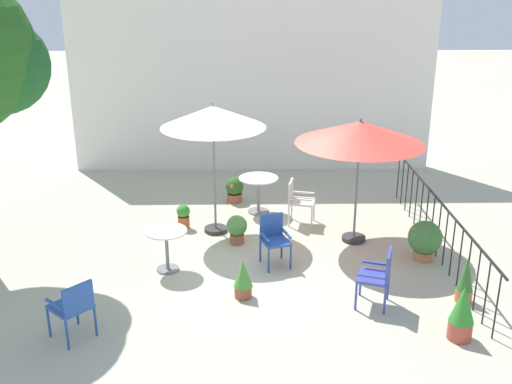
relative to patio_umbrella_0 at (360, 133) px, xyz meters
name	(u,v)px	position (x,y,z in m)	size (l,w,h in m)	color
ground_plane	(256,253)	(-1.83, -0.51, -2.07)	(60.00, 60.00, 0.00)	#B4B397
villa_facade	(252,79)	(-1.83, 4.49, 0.21)	(8.88, 0.30, 4.55)	white
terrace_railing	(437,216)	(1.35, -0.51, -1.38)	(0.03, 5.84, 1.01)	black
patio_umbrella_0	(360,133)	(0.00, 0.00, 0.00)	(2.30, 2.30, 2.34)	#2D2D2D
patio_umbrella_1	(213,118)	(-2.60, 0.46, 0.18)	(1.94, 1.94, 2.52)	#2D2D2D
cafe_table_0	(258,188)	(-1.75, 1.45, -1.53)	(0.81, 0.81, 0.76)	white
cafe_table_1	(167,243)	(-3.34, -1.13, -1.56)	(0.70, 0.70, 0.73)	silver
patio_chair_0	(73,305)	(-4.35, -3.14, -1.54)	(0.68, 0.68, 0.87)	#244DA1
patio_chair_1	(379,274)	(-0.05, -2.34, -1.53)	(0.59, 0.61, 0.91)	#35439C
patio_chair_2	(274,236)	(-1.54, -0.92, -1.56)	(0.55, 0.57, 0.87)	#244898
patio_chair_3	(298,199)	(-0.99, 0.84, -1.54)	(0.57, 0.54, 0.88)	silver
potted_plant_0	(425,239)	(1.08, -0.81, -1.68)	(0.59, 0.59, 0.71)	#BF6D49
potted_plant_1	(465,280)	(1.29, -2.25, -1.70)	(0.25, 0.25, 0.74)	#BF6B3A
potted_plant_2	(183,216)	(-3.24, 0.64, -1.80)	(0.26, 0.26, 0.49)	#B0522F
potted_plant_3	(462,313)	(0.89, -3.23, -1.66)	(0.34, 0.34, 0.80)	#AF4B39
potted_plant_4	(237,228)	(-2.18, -0.08, -1.76)	(0.38, 0.38, 0.54)	brown
potted_plant_5	(234,189)	(-2.26, 2.08, -1.78)	(0.39, 0.40, 0.55)	#A25038
potted_plant_6	(243,279)	(-2.07, -2.06, -1.75)	(0.30, 0.30, 0.62)	#9C4D36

